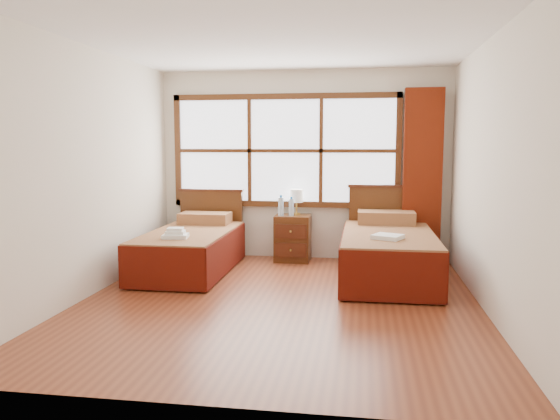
# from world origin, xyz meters

# --- Properties ---
(floor) EXTENTS (4.50, 4.50, 0.00)m
(floor) POSITION_xyz_m (0.00, 0.00, 0.00)
(floor) COLOR brown
(floor) RESTS_ON ground
(ceiling) EXTENTS (4.50, 4.50, 0.00)m
(ceiling) POSITION_xyz_m (0.00, 0.00, 2.60)
(ceiling) COLOR white
(ceiling) RESTS_ON wall_back
(wall_back) EXTENTS (4.00, 0.00, 4.00)m
(wall_back) POSITION_xyz_m (0.00, 2.25, 1.30)
(wall_back) COLOR silver
(wall_back) RESTS_ON floor
(wall_left) EXTENTS (0.00, 4.50, 4.50)m
(wall_left) POSITION_xyz_m (-2.00, 0.00, 1.30)
(wall_left) COLOR silver
(wall_left) RESTS_ON floor
(wall_right) EXTENTS (0.00, 4.50, 4.50)m
(wall_right) POSITION_xyz_m (2.00, 0.00, 1.30)
(wall_right) COLOR silver
(wall_right) RESTS_ON floor
(window) EXTENTS (3.16, 0.06, 1.56)m
(window) POSITION_xyz_m (-0.25, 2.21, 1.50)
(window) COLOR white
(window) RESTS_ON wall_back
(curtain) EXTENTS (0.50, 0.16, 2.30)m
(curtain) POSITION_xyz_m (1.60, 2.11, 1.17)
(curtain) COLOR maroon
(curtain) RESTS_ON wall_back
(bed_left) EXTENTS (0.99, 2.01, 0.96)m
(bed_left) POSITION_xyz_m (-1.30, 1.20, 0.29)
(bed_left) COLOR #421C0D
(bed_left) RESTS_ON floor
(bed_right) EXTENTS (1.08, 2.10, 1.05)m
(bed_right) POSITION_xyz_m (1.13, 1.20, 0.32)
(bed_right) COLOR #421C0D
(bed_right) RESTS_ON floor
(nightstand) EXTENTS (0.47, 0.47, 0.63)m
(nightstand) POSITION_xyz_m (-0.11, 1.99, 0.32)
(nightstand) COLOR #4B2610
(nightstand) RESTS_ON floor
(towels_left) EXTENTS (0.32, 0.29, 0.12)m
(towels_left) POSITION_xyz_m (-1.31, 0.66, 0.56)
(towels_left) COLOR white
(towels_left) RESTS_ON bed_left
(towels_right) EXTENTS (0.38, 0.36, 0.05)m
(towels_right) POSITION_xyz_m (1.10, 0.70, 0.58)
(towels_right) COLOR white
(towels_right) RESTS_ON bed_right
(lamp) EXTENTS (0.18, 0.18, 0.35)m
(lamp) POSITION_xyz_m (-0.07, 2.09, 0.88)
(lamp) COLOR gold
(lamp) RESTS_ON nightstand
(bottle_near) EXTENTS (0.07, 0.07, 0.28)m
(bottle_near) POSITION_xyz_m (-0.27, 1.93, 0.76)
(bottle_near) COLOR silver
(bottle_near) RESTS_ON nightstand
(bottle_far) EXTENTS (0.07, 0.07, 0.26)m
(bottle_far) POSITION_xyz_m (-0.12, 1.92, 0.75)
(bottle_far) COLOR silver
(bottle_far) RESTS_ON nightstand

